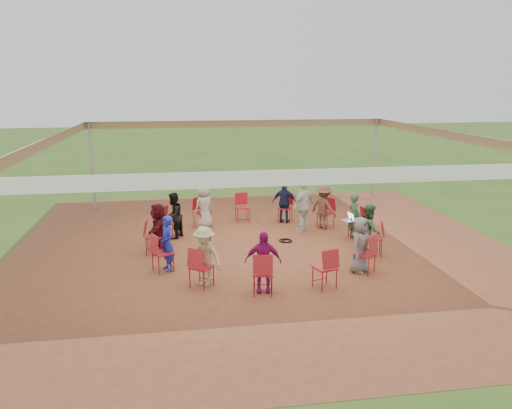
{
  "coord_description": "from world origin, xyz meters",
  "views": [
    {
      "loc": [
        -2.13,
        -12.24,
        4.23
      ],
      "look_at": [
        -0.15,
        0.3,
        1.15
      ],
      "focal_mm": 35.0,
      "sensor_mm": 36.0,
      "label": 1
    }
  ],
  "objects": [
    {
      "name": "person_seated_8",
      "position": [
        -0.47,
        -2.65,
        0.66
      ],
      "size": [
        0.82,
        0.52,
        1.3
      ],
      "primitive_type": "imported",
      "rotation": [
        0.0,
        0.0,
        -0.18
      ],
      "color": "#981066",
      "rests_on": "ground"
    },
    {
      "name": "person_seated_1",
      "position": [
        2.11,
        1.67,
        0.66
      ],
      "size": [
        0.85,
        0.92,
        1.3
      ],
      "primitive_type": "imported",
      "rotation": [
        0.0,
        0.0,
        2.24
      ],
      "color": "brown",
      "rests_on": "ground"
    },
    {
      "name": "dirt_patch",
      "position": [
        0.0,
        0.0,
        0.01
      ],
      "size": [
        13.0,
        13.0,
        0.0
      ],
      "primitive_type": "plane",
      "color": "brown",
      "rests_on": "ground"
    },
    {
      "name": "person_seated_2",
      "position": [
        1.09,
        2.46,
        0.66
      ],
      "size": [
        0.86,
        0.67,
        1.3
      ],
      "primitive_type": "imported",
      "rotation": [
        0.0,
        0.0,
        2.72
      ],
      "color": "#181B42",
      "rests_on": "ground"
    },
    {
      "name": "chair_7",
      "position": [
        -2.56,
        -1.17,
        0.45
      ],
      "size": [
        0.57,
        0.56,
        0.9
      ],
      "primitive_type": null,
      "rotation": [
        0.0,
        0.0,
        -1.14
      ],
      "color": "#A71B25",
      "rests_on": "ground"
    },
    {
      "name": "chair_0",
      "position": [
        2.76,
        0.52,
        0.45
      ],
      "size": [
        0.51,
        0.49,
        0.9
      ],
      "primitive_type": null,
      "rotation": [
        0.0,
        0.0,
        1.76
      ],
      "color": "#A71B25",
      "rests_on": "ground"
    },
    {
      "name": "person_seated_9",
      "position": [
        1.91,
        -1.89,
        0.66
      ],
      "size": [
        0.7,
        0.7,
        1.3
      ],
      "primitive_type": "imported",
      "rotation": [
        0.0,
        0.0,
        0.79
      ],
      "color": "slate",
      "rests_on": "ground"
    },
    {
      "name": "person_seated_3",
      "position": [
        -1.41,
        2.29,
        0.66
      ],
      "size": [
        0.73,
        0.64,
        1.3
      ],
      "primitive_type": "imported",
      "rotation": [
        0.0,
        0.0,
        -2.59
      ],
      "color": "#A6A194",
      "rests_on": "ground"
    },
    {
      "name": "chair_1",
      "position": [
        2.2,
        1.75,
        0.45
      ],
      "size": [
        0.61,
        0.6,
        0.9
      ],
      "primitive_type": null,
      "rotation": [
        0.0,
        0.0,
        2.24
      ],
      "color": "#A71B25",
      "rests_on": "ground"
    },
    {
      "name": "cable_coil",
      "position": [
        0.73,
        0.58,
        0.02
      ],
      "size": [
        0.37,
        0.37,
        0.03
      ],
      "rotation": [
        0.0,
        0.0,
        0.02
      ],
      "color": "black",
      "rests_on": "ground"
    },
    {
      "name": "chair_4",
      "position": [
        -1.47,
        2.4,
        0.45
      ],
      "size": [
        0.59,
        0.59,
        0.9
      ],
      "primitive_type": null,
      "rotation": [
        0.0,
        0.0,
        -2.59
      ],
      "color": "#A71B25",
      "rests_on": "ground"
    },
    {
      "name": "standing_person",
      "position": [
        1.42,
        1.42,
        0.78
      ],
      "size": [
        1.0,
        0.92,
        1.54
      ],
      "primitive_type": "imported",
      "rotation": [
        0.0,
        0.0,
        3.8
      ],
      "color": "silver",
      "rests_on": "ground"
    },
    {
      "name": "chair_10",
      "position": [
        0.85,
        -2.68,
        0.45
      ],
      "size": [
        0.53,
        0.55,
        0.9
      ],
      "primitive_type": null,
      "rotation": [
        0.0,
        0.0,
        0.31
      ],
      "color": "#A71B25",
      "rests_on": "ground"
    },
    {
      "name": "person_seated_6",
      "position": [
        -2.45,
        -1.12,
        0.66
      ],
      "size": [
        0.48,
        0.56,
        1.3
      ],
      "primitive_type": "imported",
      "rotation": [
        0.0,
        0.0,
        -1.14
      ],
      "color": "#1E28A3",
      "rests_on": "ground"
    },
    {
      "name": "chair_6",
      "position": [
        -2.81,
        0.15,
        0.45
      ],
      "size": [
        0.46,
        0.44,
        0.9
      ],
      "primitive_type": null,
      "rotation": [
        0.0,
        0.0,
        -1.63
      ],
      "color": "#A71B25",
      "rests_on": "ground"
    },
    {
      "name": "chair_8",
      "position": [
        -1.72,
        -2.22,
        0.45
      ],
      "size": [
        0.6,
        0.61,
        0.9
      ],
      "primitive_type": null,
      "rotation": [
        0.0,
        0.0,
        -0.66
      ],
      "color": "#A71B25",
      "rests_on": "ground"
    },
    {
      "name": "person_seated_4",
      "position": [
        -2.31,
        1.38,
        0.66
      ],
      "size": [
        0.64,
        0.73,
        1.3
      ],
      "primitive_type": "imported",
      "rotation": [
        0.0,
        0.0,
        -2.11
      ],
      "color": "black",
      "rests_on": "ground"
    },
    {
      "name": "person_seated_7",
      "position": [
        -1.65,
        -2.13,
        0.66
      ],
      "size": [
        0.92,
        0.85,
        1.3
      ],
      "primitive_type": "imported",
      "rotation": [
        0.0,
        0.0,
        -0.66
      ],
      "color": "tan",
      "rests_on": "ground"
    },
    {
      "name": "chair_9",
      "position": [
        -0.49,
        -2.77,
        0.45
      ],
      "size": [
        0.49,
        0.51,
        0.9
      ],
      "primitive_type": null,
      "rotation": [
        0.0,
        0.0,
        -0.18
      ],
      "color": "#A71B25",
      "rests_on": "ground"
    },
    {
      "name": "chair_11",
      "position": [
        2.0,
        -1.98,
        0.45
      ],
      "size": [
        0.61,
        0.61,
        0.9
      ],
      "primitive_type": null,
      "rotation": [
        0.0,
        0.0,
        0.79
      ],
      "color": "#A71B25",
      "rests_on": "ground"
    },
    {
      "name": "chair_5",
      "position": [
        -2.41,
        1.44,
        0.45
      ],
      "size": [
        0.59,
        0.59,
        0.9
      ],
      "primitive_type": null,
      "rotation": [
        0.0,
        0.0,
        -2.11
      ],
      "color": "#A71B25",
      "rests_on": "ground"
    },
    {
      "name": "chair_2",
      "position": [
        1.14,
        2.57,
        0.45
      ],
      "size": [
        0.56,
        0.57,
        0.9
      ],
      "primitive_type": null,
      "rotation": [
        0.0,
        0.0,
        2.72
      ],
      "color": "#A71B25",
      "rests_on": "ground"
    },
    {
      "name": "tent",
      "position": [
        0.0,
        0.0,
        2.37
      ],
      "size": [
        10.33,
        10.33,
        3.0
      ],
      "color": "#B2B2B7",
      "rests_on": "ground"
    },
    {
      "name": "ground",
      "position": [
        0.0,
        0.0,
        0.0
      ],
      "size": [
        80.0,
        80.0,
        0.0
      ],
      "primitive_type": "plane",
      "color": "#335219",
      "rests_on": "ground"
    },
    {
      "name": "person_seated_10",
      "position": [
        2.57,
        -0.78,
        0.66
      ],
      "size": [
        0.53,
        0.71,
        1.3
      ],
      "primitive_type": "imported",
      "rotation": [
        0.0,
        0.0,
        1.27
      ],
      "color": "#2D5434",
      "rests_on": "ground"
    },
    {
      "name": "person_seated_5",
      "position": [
        -2.69,
        0.15,
        0.66
      ],
      "size": [
        0.52,
        1.23,
        1.3
      ],
      "primitive_type": "imported",
      "rotation": [
        0.0,
        0.0,
        -1.63
      ],
      "color": "#440911",
      "rests_on": "ground"
    },
    {
      "name": "chair_3",
      "position": [
        -0.19,
        2.8,
        0.45
      ],
      "size": [
        0.45,
        0.47,
        0.9
      ],
      "primitive_type": null,
      "rotation": [
        0.0,
        0.0,
        -3.08
      ],
      "color": "#A71B25",
      "rests_on": "ground"
    },
    {
      "name": "chair_12",
      "position": [
        2.69,
        -0.82,
        0.45
      ],
      "size": [
        0.54,
        0.53,
        0.9
      ],
      "primitive_type": null,
      "rotation": [
        0.0,
        0.0,
        1.27
      ],
      "color": "#A71B25",
      "rests_on": "ground"
    },
    {
      "name": "person_seated_0",
      "position": [
        2.64,
        0.5,
        0.66
      ],
      "size": [
        0.4,
        0.53,
        1.3
      ],
      "primitive_type": "imported",
      "rotation": [
        0.0,
        0.0,
        1.76
      ],
      "color": "#2D5434",
      "rests_on": "ground"
    },
    {
      "name": "laptop",
      "position": [
        2.49,
        0.47,
        0.62
      ],
      "size": [
        0.33,
        0.38,
        0.23
      ],
      "rotation": [
        0.0,
        0.0,
        1.76
      ],
      "color": "#B7B7BC",
      "rests_on": "ground"
    }
  ]
}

